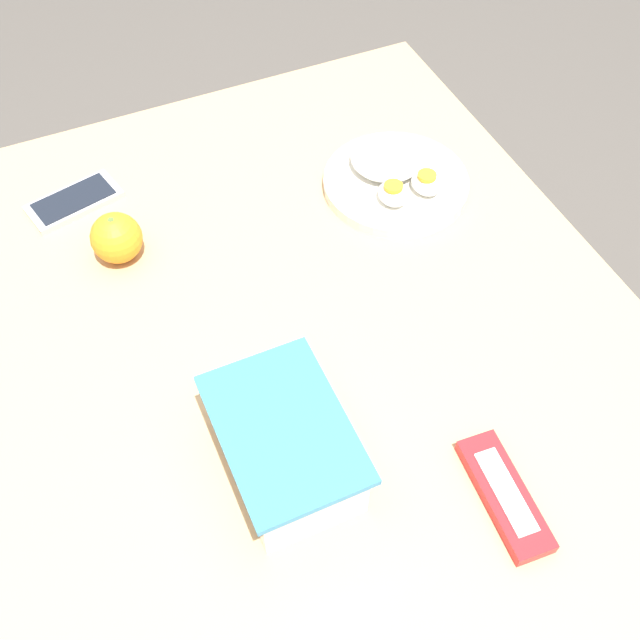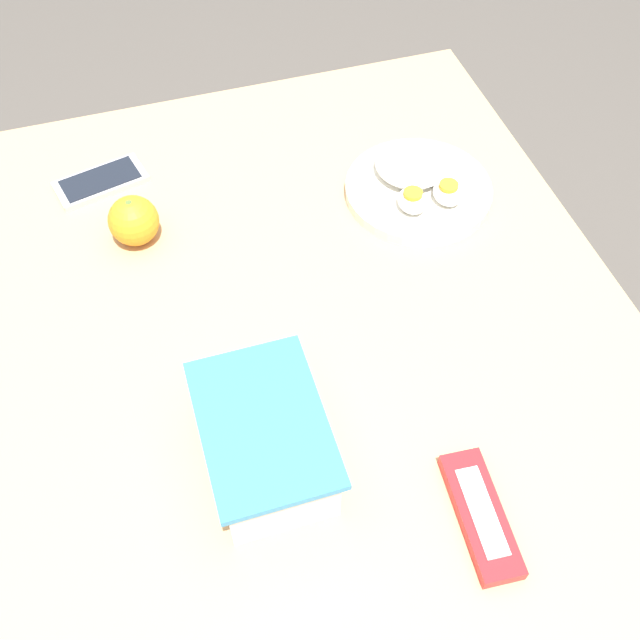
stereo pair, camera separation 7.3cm
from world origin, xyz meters
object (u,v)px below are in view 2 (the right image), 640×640
object	(u,v)px
rice_plate	(417,183)
cell_phone	(101,182)
candy_bar	(481,515)
food_container	(265,442)
orange_fruit	(134,221)

from	to	relation	value
rice_plate	cell_phone	size ratio (longest dim) A/B	1.50
rice_plate	candy_bar	bearing A→B (deg)	166.09
food_container	candy_bar	world-z (taller)	food_container
food_container	orange_fruit	distance (m)	0.42
rice_plate	orange_fruit	bearing A→B (deg)	86.19
food_container	rice_plate	world-z (taller)	food_container
rice_plate	food_container	bearing A→B (deg)	137.89
orange_fruit	rice_plate	size ratio (longest dim) A/B	0.32
food_container	candy_bar	distance (m)	0.26
food_container	candy_bar	size ratio (longest dim) A/B	1.30
food_container	candy_bar	xyz separation A→B (m)	(-0.14, -0.21, -0.03)
orange_fruit	rice_plate	distance (m)	0.43
orange_fruit	candy_bar	size ratio (longest dim) A/B	0.47
rice_plate	candy_bar	xyz separation A→B (m)	(-0.52, 0.13, -0.01)
food_container	orange_fruit	world-z (taller)	food_container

